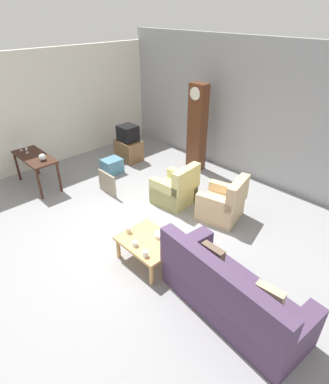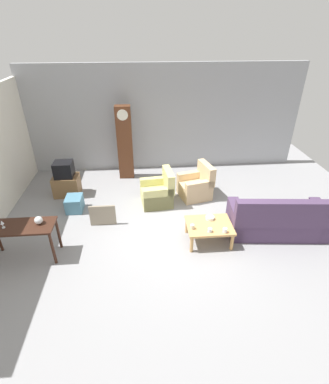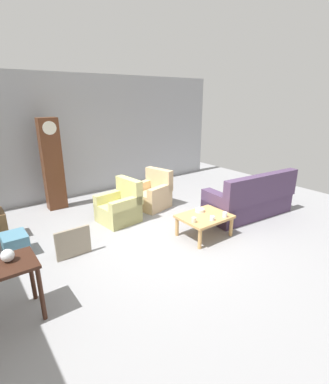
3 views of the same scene
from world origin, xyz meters
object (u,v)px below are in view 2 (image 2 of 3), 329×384
armchair_olive_near (158,193)px  cup_cream_tall (192,227)px  framed_picture_leaning (103,215)px  cup_white_porcelain (225,230)px  grandfather_clock (125,143)px  tv_stand_cabinet (67,185)px  wine_glass_mid (2,223)px  armchair_olive_far (196,186)px  cup_blue_rimmed (210,230)px  glass_dome_cloche (39,220)px  bowl_white_stacked (210,218)px  couch_floral (278,221)px  storage_box_blue (75,204)px  console_table_dark (21,231)px  tv_crt (64,169)px  coffee_table_wood (209,227)px

armchair_olive_near → cup_cream_tall: armchair_olive_near is taller
framed_picture_leaning → cup_white_porcelain: 2.81m
grandfather_clock → cup_white_porcelain: 4.17m
tv_stand_cabinet → wine_glass_mid: bearing=-102.8°
framed_picture_leaning → wine_glass_mid: size_ratio=3.62×
armchair_olive_far → framed_picture_leaning: armchair_olive_far is taller
cup_blue_rimmed → glass_dome_cloche: bearing=178.2°
cup_white_porcelain → bowl_white_stacked: bearing=112.2°
couch_floral → storage_box_blue: bearing=163.7°
console_table_dark → tv_stand_cabinet: bearing=83.1°
armchair_olive_near → armchair_olive_far: (1.05, 0.27, 0.00)m
cup_cream_tall → cup_blue_rimmed: bearing=-21.9°
cup_cream_tall → tv_crt: bearing=141.9°
couch_floral → console_table_dark: (-5.32, -0.29, 0.31)m
framed_picture_leaning → wine_glass_mid: wine_glass_mid is taller
tv_crt → cup_cream_tall: bearing=-38.1°
coffee_table_wood → bowl_white_stacked: bowl_white_stacked is taller
tv_stand_cabinet → cup_blue_rimmed: size_ratio=7.81×
bowl_white_stacked → wine_glass_mid: size_ratio=1.13×
couch_floral → armchair_olive_near: couch_floral is taller
armchair_olive_far → tv_crt: tv_crt is taller
armchair_olive_far → storage_box_blue: size_ratio=1.99×
tv_stand_cabinet → cup_white_porcelain: bearing=-34.8°
cup_cream_tall → armchair_olive_near: bearing=108.8°
couch_floral → bowl_white_stacked: size_ratio=11.60×
console_table_dark → cup_white_porcelain: console_table_dark is taller
bowl_white_stacked → coffee_table_wood: bearing=-105.3°
tv_stand_cabinet → bowl_white_stacked: size_ratio=3.63×
coffee_table_wood → wine_glass_mid: 4.06m
framed_picture_leaning → wine_glass_mid: bearing=-149.3°
cup_cream_tall → tv_stand_cabinet: bearing=141.9°
tv_crt → cup_blue_rimmed: size_ratio=5.51×
tv_crt → armchair_olive_near: bearing=-15.0°
bowl_white_stacked → cup_cream_tall: bearing=-145.4°
tv_crt → bowl_white_stacked: 4.10m
tv_stand_cabinet → glass_dome_cloche: size_ratio=4.40×
console_table_dark → bowl_white_stacked: (3.81, 0.38, -0.20)m
glass_dome_cloche → bowl_white_stacked: (3.45, 0.34, -0.39)m
armchair_olive_far → glass_dome_cloche: (-3.46, -2.04, 0.54)m
couch_floral → console_table_dark: 5.33m
armchair_olive_near → framed_picture_leaning: 1.59m
armchair_olive_far → grandfather_clock: (-1.92, 1.36, 0.79)m
coffee_table_wood → storage_box_blue: bearing=154.7°
armchair_olive_near → bowl_white_stacked: 1.77m
tv_crt → framed_picture_leaning: tv_crt is taller
armchair_olive_far → bowl_white_stacked: 1.71m
glass_dome_cloche → cup_white_porcelain: glass_dome_cloche is taller
console_table_dark → framed_picture_leaning: bearing=34.2°
grandfather_clock → cup_cream_tall: size_ratio=21.93×
armchair_olive_far → storage_box_blue: armchair_olive_far is taller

